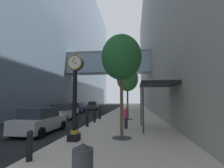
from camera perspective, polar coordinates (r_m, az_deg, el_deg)
The scene contains 19 objects.
ground_plane at distance 29.27m, azimuth -0.26°, elevation -9.64°, with size 110.00×110.00×0.00m, color black.
sidewalk_right at distance 31.99m, azimuth 6.68°, elevation -9.10°, with size 6.87×80.00×0.14m, color #BCB29E.
building_block_left at distance 38.98m, azimuth -19.30°, elevation 17.74°, with size 24.41×80.00×34.66m.
building_block_right at distance 35.41m, azimuth 19.98°, elevation 17.52°, with size 9.00×80.00×31.52m.
street_clock at distance 8.95m, azimuth -12.68°, elevation -2.42°, with size 0.84×0.55×4.64m.
bollard_nearest at distance 6.79m, azimuth -26.46°, elevation -18.19°, with size 0.22×0.22×1.05m.
bollard_third at distance 11.04m, azimuth -12.02°, elevation -13.34°, with size 0.22×0.22×1.05m.
bollard_fourth at distance 13.31m, azimuth -8.48°, elevation -11.98°, with size 0.22×0.22×1.05m.
bollard_fifth at distance 15.61m, azimuth -5.99°, elevation -10.99°, with size 0.22×0.22×1.05m.
bollard_sixth at distance 17.94m, azimuth -4.16°, elevation -10.25°, with size 0.22×0.22×1.05m.
street_tree_near at distance 9.61m, azimuth 3.25°, elevation 8.99°, with size 2.28×2.28×5.83m.
street_tree_mid_near at distance 17.85m, azimuth 5.33°, elevation 1.63°, with size 2.28×2.28×5.58m.
trash_bin at distance 4.56m, azimuth -10.07°, elevation -25.63°, with size 0.53×0.53×1.05m.
pedestrian_walking at distance 12.37m, azimuth 4.79°, elevation -11.19°, with size 0.47×0.47×1.59m.
storefront_awning at distance 12.36m, azimuth 15.14°, elevation -0.33°, with size 2.40×3.60×3.30m.
car_blue_near at distance 27.17m, azimuth -12.13°, elevation -8.14°, with size 2.15×4.13×1.69m.
car_grey_mid at distance 35.92m, azimuth -6.30°, elevation -7.44°, with size 2.11×4.32×1.73m.
car_white_far at distance 19.22m, azimuth -16.43°, elevation -9.29°, with size 2.17×4.56×1.71m.
car_silver_trailing at distance 12.40m, azimuth -23.44°, elevation -11.50°, with size 2.09×4.28×1.69m.
Camera 1 is at (4.01, -1.91, 2.28)m, focal length 26.58 mm.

